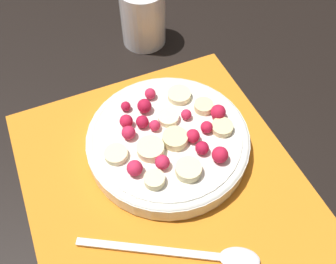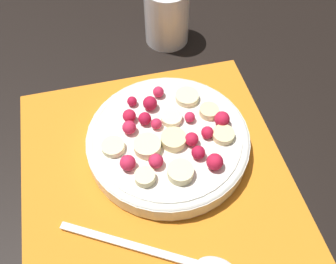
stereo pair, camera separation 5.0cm
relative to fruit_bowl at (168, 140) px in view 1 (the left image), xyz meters
The scene contains 5 objects.
ground_plane 0.06m from the fruit_bowl, 148.02° to the left, with size 3.00×3.00×0.00m, color black.
placemat 0.05m from the fruit_bowl, 148.02° to the left, with size 0.39×0.36×0.01m.
fruit_bowl is the anchor object (origin of this frame).
spoon 0.16m from the fruit_bowl, behind, with size 0.12×0.20×0.01m.
drinking_glass 0.24m from the fruit_bowl, 13.07° to the right, with size 0.08×0.08×0.10m.
Camera 1 is at (-0.23, 0.09, 0.45)m, focal length 40.00 mm.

